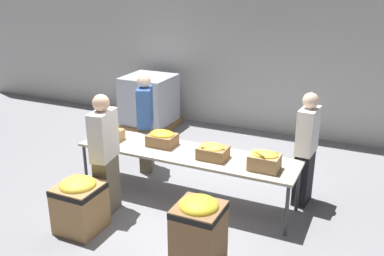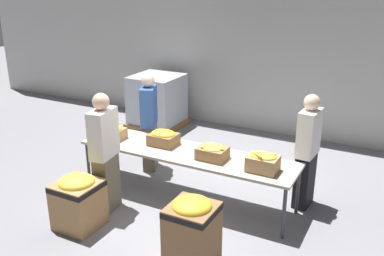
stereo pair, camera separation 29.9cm
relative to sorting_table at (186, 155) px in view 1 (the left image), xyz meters
name	(u,v)px [view 1 (the left image)]	position (x,y,z in m)	size (l,w,h in m)	color
ground_plane	(186,198)	(0.00, 0.00, -0.74)	(30.00, 30.00, 0.00)	gray
wall_back	(258,39)	(0.00, 3.50, 1.26)	(16.00, 0.08, 4.00)	#B7B7B2
sorting_table	(186,155)	(0.00, 0.00, 0.00)	(3.38, 0.83, 0.78)	#B2A893
banana_box_0	(109,133)	(-1.33, -0.06, 0.16)	(0.42, 0.31, 0.25)	tan
banana_box_1	(162,138)	(-0.45, 0.08, 0.17)	(0.43, 0.34, 0.24)	olive
banana_box_2	(213,151)	(0.45, -0.05, 0.15)	(0.41, 0.33, 0.22)	olive
banana_box_3	(264,160)	(1.23, -0.10, 0.18)	(0.41, 0.32, 0.28)	tan
volunteer_0	(306,150)	(1.64, 0.65, 0.12)	(0.27, 0.48, 1.73)	black
volunteer_1	(105,155)	(-0.88, -0.81, 0.14)	(0.30, 0.50, 1.77)	#6B604C
volunteer_2	(146,123)	(-1.11, 0.69, 0.12)	(0.40, 0.52, 1.72)	#6B604C
donation_bin_0	(80,202)	(-0.93, -1.37, -0.33)	(0.57, 0.57, 0.77)	#A37A4C
donation_bin_1	(199,229)	(0.82, -1.37, -0.27)	(0.55, 0.55, 0.88)	olive
pallet_stack_0	(149,102)	(-2.18, 2.64, -0.16)	(1.12, 1.12, 1.18)	olive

